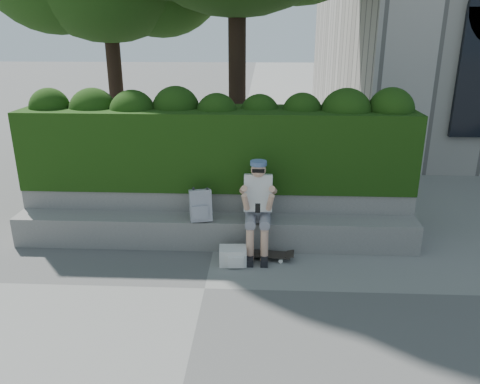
# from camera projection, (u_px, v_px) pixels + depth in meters

# --- Properties ---
(ground) EXTENTS (80.00, 80.00, 0.00)m
(ground) POSITION_uv_depth(u_px,v_px,m) (205.00, 288.00, 5.92)
(ground) COLOR slate
(ground) RESTS_ON ground
(bench_ledge) EXTENTS (6.00, 0.45, 0.45)m
(bench_ledge) POSITION_uv_depth(u_px,v_px,m) (214.00, 231.00, 7.02)
(bench_ledge) COLOR gray
(bench_ledge) RESTS_ON ground
(planter_wall) EXTENTS (6.00, 0.50, 0.75)m
(planter_wall) POSITION_uv_depth(u_px,v_px,m) (217.00, 211.00, 7.42)
(planter_wall) COLOR gray
(planter_wall) RESTS_ON ground
(hedge) EXTENTS (6.00, 1.00, 1.20)m
(hedge) POSITION_uv_depth(u_px,v_px,m) (217.00, 147.00, 7.30)
(hedge) COLOR black
(hedge) RESTS_ON planter_wall
(person) EXTENTS (0.40, 0.76, 1.38)m
(person) POSITION_uv_depth(u_px,v_px,m) (258.00, 204.00, 6.64)
(person) COLOR gray
(person) RESTS_ON ground
(skateboard) EXTENTS (0.86, 0.29, 0.09)m
(skateboard) POSITION_uv_depth(u_px,v_px,m) (261.00, 254.00, 6.65)
(skateboard) COLOR black
(skateboard) RESTS_ON ground
(backpack_plaid) EXTENTS (0.34, 0.24, 0.46)m
(backpack_plaid) POSITION_uv_depth(u_px,v_px,m) (201.00, 205.00, 6.78)
(backpack_plaid) COLOR #BAB9BE
(backpack_plaid) RESTS_ON bench_ledge
(backpack_ground) EXTENTS (0.39, 0.29, 0.24)m
(backpack_ground) POSITION_uv_depth(u_px,v_px,m) (233.00, 256.00, 6.50)
(backpack_ground) COLOR silver
(backpack_ground) RESTS_ON ground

